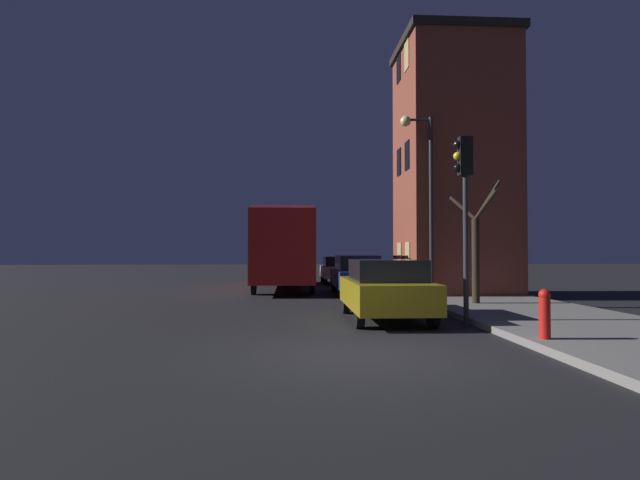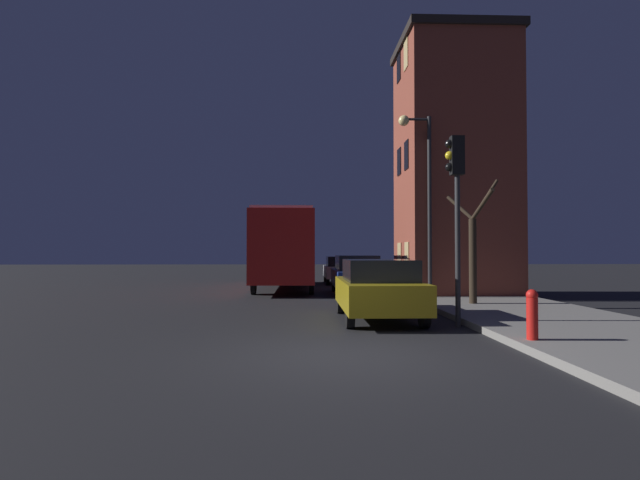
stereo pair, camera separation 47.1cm
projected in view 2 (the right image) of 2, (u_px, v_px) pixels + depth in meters
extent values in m
plane|color=black|center=(347.00, 355.00, 8.39)|extent=(120.00, 120.00, 0.00)
cube|color=brown|center=(454.00, 169.00, 19.78)|extent=(4.06, 4.03, 9.74)
cube|color=black|center=(453.00, 44.00, 19.90)|extent=(4.30, 4.27, 0.30)
cube|color=#E5C67F|center=(407.00, 257.00, 18.91)|extent=(0.03, 0.70, 1.10)
cube|color=#E5C67F|center=(399.00, 256.00, 20.33)|extent=(0.03, 0.70, 1.10)
cube|color=black|center=(406.00, 155.00, 19.00)|extent=(0.03, 0.70, 1.10)
cube|color=black|center=(399.00, 162.00, 20.42)|extent=(0.03, 0.70, 1.10)
cube|color=#E5C67F|center=(406.00, 55.00, 19.09)|extent=(0.03, 0.70, 1.10)
cube|color=black|center=(399.00, 68.00, 20.52)|extent=(0.03, 0.70, 1.10)
cylinder|color=#28282B|center=(430.00, 206.00, 17.48)|extent=(0.14, 0.14, 6.35)
cylinder|color=#28282B|center=(416.00, 119.00, 17.54)|extent=(0.90, 0.09, 0.09)
sphere|color=#F9E08C|center=(404.00, 121.00, 17.52)|extent=(0.38, 0.38, 0.38)
cylinder|color=#28282B|center=(458.00, 251.00, 11.51)|extent=(0.12, 0.12, 3.52)
cube|color=black|center=(457.00, 156.00, 11.56)|extent=(0.30, 0.24, 0.90)
sphere|color=black|center=(449.00, 144.00, 11.56)|extent=(0.20, 0.20, 0.20)
sphere|color=yellow|center=(449.00, 155.00, 11.55)|extent=(0.20, 0.20, 0.20)
sphere|color=black|center=(449.00, 167.00, 11.55)|extent=(0.20, 0.20, 0.20)
cylinder|color=#2D2319|center=(473.00, 261.00, 15.28)|extent=(0.23, 0.23, 2.59)
cylinder|color=#2D2319|center=(460.00, 208.00, 15.66)|extent=(0.69, 0.82, 0.83)
cylinder|color=#2D2319|center=(485.00, 199.00, 15.39)|extent=(0.90, 0.19, 1.26)
cylinder|color=#2D2319|center=(482.00, 205.00, 14.68)|extent=(0.26, 1.36, 0.85)
cube|color=red|center=(285.00, 248.00, 23.56)|extent=(2.52, 10.24, 2.89)
cube|color=black|center=(285.00, 237.00, 23.57)|extent=(2.54, 9.42, 1.04)
cube|color=#B2B2B2|center=(285.00, 216.00, 23.60)|extent=(2.40, 9.73, 0.12)
cylinder|color=black|center=(309.00, 275.00, 26.90)|extent=(0.18, 0.96, 0.96)
cylinder|color=black|center=(266.00, 275.00, 26.81)|extent=(0.18, 0.96, 0.96)
cylinder|color=black|center=(311.00, 283.00, 20.24)|extent=(0.18, 0.96, 0.96)
cylinder|color=black|center=(254.00, 283.00, 20.16)|extent=(0.18, 0.96, 0.96)
cube|color=olive|center=(378.00, 294.00, 12.66)|extent=(1.87, 4.26, 0.69)
cube|color=black|center=(379.00, 270.00, 12.46)|extent=(1.65, 2.22, 0.53)
cylinder|color=black|center=(400.00, 302.00, 14.07)|extent=(0.18, 0.64, 0.64)
cylinder|color=black|center=(340.00, 302.00, 14.01)|extent=(0.18, 0.64, 0.64)
cylinder|color=black|center=(424.00, 314.00, 11.30)|extent=(0.18, 0.64, 0.64)
cylinder|color=black|center=(350.00, 314.00, 11.24)|extent=(0.18, 0.64, 0.64)
cube|color=navy|center=(356.00, 278.00, 20.13)|extent=(1.77, 4.48, 0.66)
cube|color=black|center=(357.00, 263.00, 19.92)|extent=(1.56, 2.33, 0.59)
cylinder|color=black|center=(371.00, 284.00, 21.61)|extent=(0.18, 0.66, 0.66)
cylinder|color=black|center=(334.00, 284.00, 21.55)|extent=(0.18, 0.66, 0.66)
cylinder|color=black|center=(381.00, 289.00, 18.70)|extent=(0.18, 0.66, 0.66)
cylinder|color=black|center=(339.00, 289.00, 18.64)|extent=(0.18, 0.66, 0.66)
cube|color=#B7BABF|center=(341.00, 272.00, 27.38)|extent=(1.81, 4.11, 0.61)
cube|color=black|center=(342.00, 261.00, 27.19)|extent=(1.59, 2.14, 0.53)
cylinder|color=black|center=(353.00, 276.00, 28.74)|extent=(0.18, 0.67, 0.67)
cylinder|color=black|center=(325.00, 276.00, 28.68)|extent=(0.18, 0.67, 0.67)
cylinder|color=black|center=(359.00, 278.00, 26.07)|extent=(0.18, 0.67, 0.67)
cylinder|color=black|center=(328.00, 278.00, 26.01)|extent=(0.18, 0.67, 0.67)
cylinder|color=red|center=(532.00, 319.00, 8.97)|extent=(0.20, 0.20, 0.75)
sphere|color=red|center=(532.00, 295.00, 8.98)|extent=(0.21, 0.21, 0.21)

